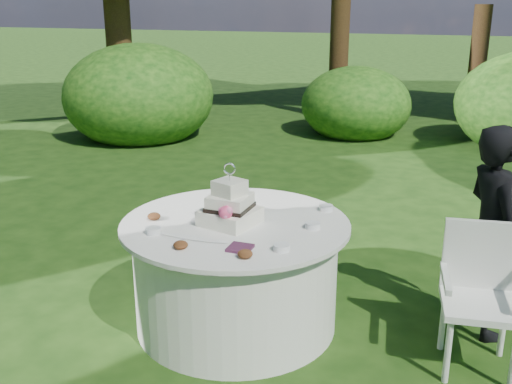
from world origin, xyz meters
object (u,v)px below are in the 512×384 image
Objects in this scene: table at (236,273)px; guest at (492,232)px; chair at (480,287)px; napkins at (240,248)px; cake at (230,208)px.

guest is at bearing 17.21° from table.
chair is at bearing 145.85° from guest.
guest is 1.75m from table.
table is at bearing 79.06° from guest.
table is 1.72× the size of chair.
chair reaches higher than napkins.
guest is 1.60× the size of chair.
napkins is at bearing -64.46° from table.
chair is (1.61, 0.13, -0.36)m from cake.
guest is at bearing 18.59° from cake.
guest is 0.93× the size of table.
guest is 3.38× the size of cake.
napkins is 0.45m from cake.
cake is 0.47× the size of chair.
napkins is 0.15× the size of chair.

